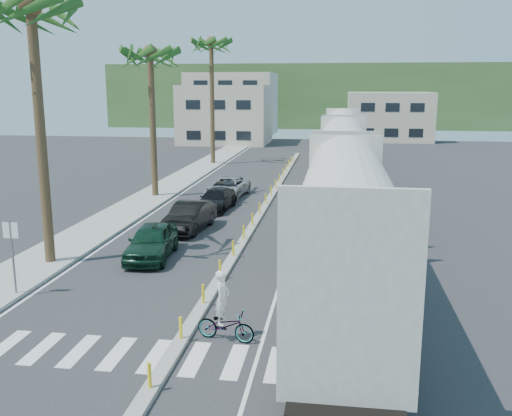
{
  "coord_description": "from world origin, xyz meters",
  "views": [
    {
      "loc": [
        4.67,
        -17.02,
        7.84
      ],
      "look_at": [
        0.78,
        10.01,
        2.0
      ],
      "focal_mm": 40.0,
      "sensor_mm": 36.0,
      "label": 1
    }
  ],
  "objects_px": {
    "street_sign": "(12,247)",
    "car_second": "(190,217)",
    "car_lead": "(152,241)",
    "cyclist": "(225,319)"
  },
  "relations": [
    {
      "from": "street_sign",
      "to": "car_second",
      "type": "relative_size",
      "value": 0.61
    },
    {
      "from": "street_sign",
      "to": "cyclist",
      "type": "relative_size",
      "value": 1.31
    },
    {
      "from": "street_sign",
      "to": "car_lead",
      "type": "xyz_separation_m",
      "value": [
        3.55,
        5.54,
        -1.17
      ]
    },
    {
      "from": "car_second",
      "to": "cyclist",
      "type": "relative_size",
      "value": 2.17
    },
    {
      "from": "street_sign",
      "to": "car_second",
      "type": "distance_m",
      "value": 11.59
    },
    {
      "from": "car_lead",
      "to": "cyclist",
      "type": "distance_m",
      "value": 9.61
    },
    {
      "from": "car_lead",
      "to": "cyclist",
      "type": "height_order",
      "value": "cyclist"
    },
    {
      "from": "street_sign",
      "to": "car_second",
      "type": "height_order",
      "value": "street_sign"
    },
    {
      "from": "car_second",
      "to": "cyclist",
      "type": "bearing_deg",
      "value": -65.14
    },
    {
      "from": "car_second",
      "to": "street_sign",
      "type": "bearing_deg",
      "value": -104.37
    }
  ]
}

